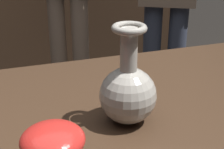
# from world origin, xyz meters

# --- Properties ---
(back_display_shelf) EXTENTS (2.60, 0.40, 0.99)m
(back_display_shelf) POSITION_xyz_m (0.00, 2.20, 0.49)
(back_display_shelf) COLOR #382619
(back_display_shelf) RESTS_ON ground_plane
(vase_centerpiece) EXTENTS (0.12, 0.12, 0.22)m
(vase_centerpiece) POSITION_xyz_m (0.05, -0.07, 0.87)
(vase_centerpiece) COLOR gray
(vase_centerpiece) RESTS_ON display_plinth
(vase_tall_behind) EXTENTS (0.11, 0.11, 0.10)m
(vase_tall_behind) POSITION_xyz_m (-0.13, -0.19, 0.87)
(vase_tall_behind) COLOR red
(vase_tall_behind) RESTS_ON display_plinth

